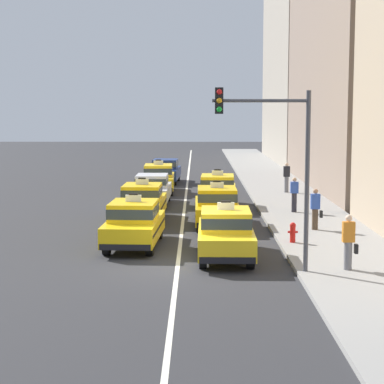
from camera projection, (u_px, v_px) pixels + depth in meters
ground_plane at (178, 267)px, 22.13m from camera, size 160.00×160.00×0.00m
lane_stripe_left_right at (186, 191)px, 41.99m from camera, size 0.14×80.00×0.01m
sidewalk_curb at (291, 201)px, 36.98m from camera, size 4.00×90.00×0.15m
taxi_left_nearest at (134, 223)px, 25.19m from camera, size 2.02×4.64×1.96m
taxi_left_second at (142, 202)px, 30.71m from camera, size 1.93×4.60×1.96m
sedan_left_third at (152, 189)px, 35.99m from camera, size 1.85×4.34×1.58m
taxi_left_fourth at (158, 178)px, 41.19m from camera, size 1.91×4.60×1.96m
sedan_left_fifth at (165, 170)px, 46.43m from camera, size 1.97×4.38×1.58m
taxi_right_nearest at (226, 233)px, 23.23m from camera, size 1.88×4.58×1.96m
taxi_right_second at (217, 206)px, 29.47m from camera, size 1.83×4.57×1.96m
taxi_right_third at (217, 191)px, 34.85m from camera, size 1.99×4.63×1.96m
pedestrian_near_crosswalk at (315, 209)px, 27.88m from camera, size 0.47×0.24×1.64m
pedestrian_mid_block at (294, 195)px, 32.56m from camera, size 0.36×0.24×1.62m
pedestrian_by_storefront at (287, 177)px, 40.11m from camera, size 0.36×0.24×1.71m
pedestrian_trailing at (349, 242)px, 21.01m from camera, size 0.47×0.24×1.67m
fire_hydrant at (293, 231)px, 25.29m from camera, size 0.36×0.22×0.73m
traffic_light_pole at (275, 148)px, 20.47m from camera, size 2.87×0.33×5.58m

